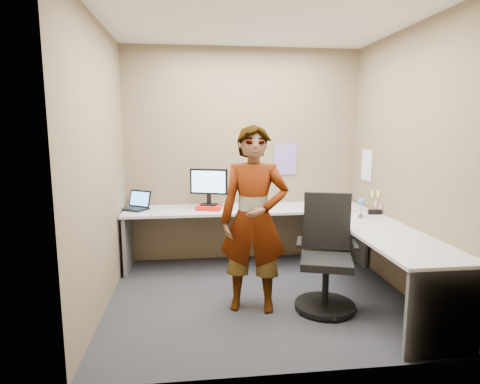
{
  "coord_description": "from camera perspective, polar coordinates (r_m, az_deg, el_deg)",
  "views": [
    {
      "loc": [
        -0.65,
        -3.82,
        1.72
      ],
      "look_at": [
        -0.17,
        0.25,
        1.05
      ],
      "focal_mm": 30.0,
      "sensor_mm": 36.0,
      "label": 1
    }
  ],
  "objects": [
    {
      "name": "office_chair",
      "position": [
        3.95,
        12.13,
        -9.85
      ],
      "size": [
        0.61,
        0.6,
        1.07
      ],
      "rotation": [
        0.0,
        0.0,
        -0.3
      ],
      "color": "black",
      "rests_on": "ground"
    },
    {
      "name": "trackball_mouse",
      "position": [
        4.88,
        -2.01,
        -2.13
      ],
      "size": [
        0.12,
        0.08,
        0.07
      ],
      "color": "#B7B7BC",
      "rests_on": "desk"
    },
    {
      "name": "sticky_note_b",
      "position": [
        4.99,
        18.74,
        -1.6
      ],
      "size": [
        0.01,
        0.07,
        0.07
      ],
      "primitive_type": "cube",
      "color": "pink",
      "rests_on": "wall_right"
    },
    {
      "name": "laptop",
      "position": [
        5.02,
        -14.48,
        -1.74
      ],
      "size": [
        0.4,
        0.38,
        0.22
      ],
      "rotation": [
        0.0,
        0.0,
        -0.58
      ],
      "color": "black",
      "rests_on": "desk"
    },
    {
      "name": "ceiling",
      "position": [
        4.0,
        3.05,
        23.46
      ],
      "size": [
        3.0,
        3.0,
        0.0
      ],
      "primitive_type": "plane",
      "rotation": [
        3.14,
        0.0,
        0.0
      ],
      "color": "white",
      "rests_on": "wall_back"
    },
    {
      "name": "sticky_note_a",
      "position": [
        4.93,
        19.07,
        -0.22
      ],
      "size": [
        0.01,
        0.07,
        0.07
      ],
      "primitive_type": "cube",
      "color": "#F2E059",
      "rests_on": "wall_right"
    },
    {
      "name": "wall_left",
      "position": [
        3.93,
        -19.26,
        3.36
      ],
      "size": [
        0.0,
        2.7,
        2.7
      ],
      "primitive_type": "plane",
      "rotation": [
        1.57,
        0.0,
        1.57
      ],
      "color": "brown",
      "rests_on": "ground"
    },
    {
      "name": "ground",
      "position": [
        4.24,
        2.73,
        -14.66
      ],
      "size": [
        3.0,
        3.0,
        0.0
      ],
      "primitive_type": "plane",
      "color": "black",
      "rests_on": "ground"
    },
    {
      "name": "person",
      "position": [
        3.72,
        1.99,
        -3.94
      ],
      "size": [
        0.71,
        0.55,
        1.74
      ],
      "primitive_type": "imported",
      "rotation": [
        0.0,
        0.0,
        -0.23
      ],
      "color": "#999399",
      "rests_on": "ground"
    },
    {
      "name": "paper_ream",
      "position": [
        4.84,
        -4.4,
        -2.19
      ],
      "size": [
        0.34,
        0.29,
        0.06
      ],
      "primitive_type": "cube",
      "rotation": [
        0.0,
        0.0,
        -0.31
      ],
      "color": "red",
      "rests_on": "desk"
    },
    {
      "name": "origami",
      "position": [
        4.69,
        -1.38,
        -2.53
      ],
      "size": [
        0.1,
        0.1,
        0.06
      ],
      "primitive_type": "cone",
      "color": "white",
      "rests_on": "desk"
    },
    {
      "name": "stapler",
      "position": [
        4.83,
        18.6,
        -2.7
      ],
      "size": [
        0.15,
        0.04,
        0.05
      ],
      "primitive_type": "cube",
      "rotation": [
        0.0,
        0.0,
        -0.03
      ],
      "color": "black",
      "rests_on": "desk"
    },
    {
      "name": "wall_right",
      "position": [
        4.4,
        22.56,
        3.75
      ],
      "size": [
        0.0,
        2.7,
        2.7
      ],
      "primitive_type": "plane",
      "rotation": [
        1.57,
        0.0,
        -1.57
      ],
      "color": "brown",
      "rests_on": "ground"
    },
    {
      "name": "sticky_note_c",
      "position": [
        4.89,
        19.33,
        -2.09
      ],
      "size": [
        0.01,
        0.07,
        0.07
      ],
      "primitive_type": "cube",
      "color": "pink",
      "rests_on": "wall_right"
    },
    {
      "name": "flower",
      "position": [
        4.57,
        16.83,
        -1.8
      ],
      "size": [
        0.07,
        0.07,
        0.22
      ],
      "color": "brown",
      "rests_on": "desk"
    },
    {
      "name": "monitor",
      "position": [
        4.81,
        -4.46,
        1.19
      ],
      "size": [
        0.45,
        0.2,
        0.44
      ],
      "rotation": [
        0.0,
        0.0,
        -0.31
      ],
      "color": "black",
      "rests_on": "paper_ream"
    },
    {
      "name": "sticky_note_d",
      "position": [
        5.07,
        18.32,
        -0.28
      ],
      "size": [
        0.01,
        0.07,
        0.07
      ],
      "primitive_type": "cube",
      "color": "#F2E059",
      "rests_on": "wall_right"
    },
    {
      "name": "calendar_purple",
      "position": [
        5.26,
        6.45,
        4.65
      ],
      "size": [
        0.3,
        0.01,
        0.4
      ],
      "primitive_type": "cube",
      "color": "#846BB7",
      "rests_on": "wall_back"
    },
    {
      "name": "desk",
      "position": [
        4.49,
        7.5,
        -5.4
      ],
      "size": [
        2.98,
        2.58,
        0.73
      ],
      "color": "#BBBBBB",
      "rests_on": "ground"
    },
    {
      "name": "wall_back",
      "position": [
        5.17,
        0.46,
        5.18
      ],
      "size": [
        3.0,
        0.0,
        3.0
      ],
      "primitive_type": "plane",
      "rotation": [
        1.57,
        0.0,
        0.0
      ],
      "color": "brown",
      "rests_on": "ground"
    },
    {
      "name": "calendar_white",
      "position": [
        5.2,
        17.58,
        3.67
      ],
      "size": [
        0.01,
        0.28,
        0.38
      ],
      "primitive_type": "cube",
      "color": "white",
      "rests_on": "wall_right"
    }
  ]
}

